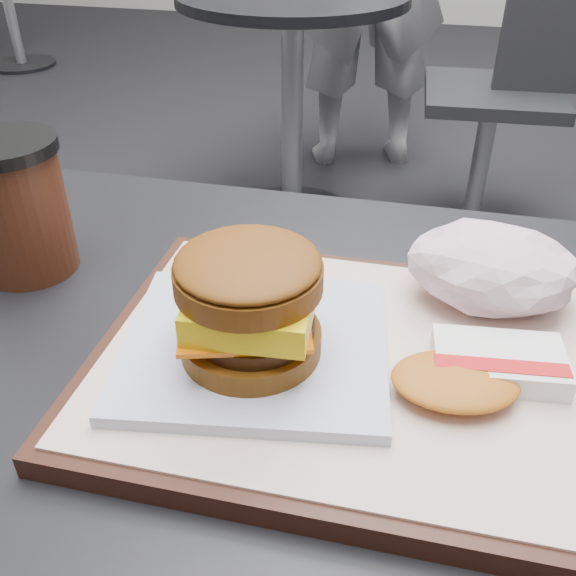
# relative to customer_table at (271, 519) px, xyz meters

# --- Properties ---
(customer_table) EXTENTS (0.80, 0.60, 0.77)m
(customer_table) POSITION_rel_customer_table_xyz_m (0.00, 0.00, 0.00)
(customer_table) COLOR #A5A5AA
(customer_table) RESTS_ON ground
(serving_tray) EXTENTS (0.38, 0.28, 0.02)m
(serving_tray) POSITION_rel_customer_table_xyz_m (0.06, 0.00, 0.20)
(serving_tray) COLOR black
(serving_tray) RESTS_ON customer_table
(breakfast_sandwich) EXTENTS (0.21, 0.20, 0.09)m
(breakfast_sandwich) POSITION_rel_customer_table_xyz_m (-0.01, -0.01, 0.24)
(breakfast_sandwich) COLOR white
(breakfast_sandwich) RESTS_ON serving_tray
(hash_brown) EXTENTS (0.12, 0.10, 0.02)m
(hash_brown) POSITION_rel_customer_table_xyz_m (0.15, -0.00, 0.22)
(hash_brown) COLOR white
(hash_brown) RESTS_ON serving_tray
(crumpled_wrapper) EXTENTS (0.13, 0.11, 0.06)m
(crumpled_wrapper) POSITION_rel_customer_table_xyz_m (0.16, 0.10, 0.24)
(crumpled_wrapper) COLOR white
(crumpled_wrapper) RESTS_ON serving_tray
(coffee_cup) EXTENTS (0.09, 0.09, 0.13)m
(coffee_cup) POSITION_rel_customer_table_xyz_m (-0.25, 0.09, 0.25)
(coffee_cup) COLOR #3D1A0E
(coffee_cup) RESTS_ON customer_table
(neighbor_table) EXTENTS (0.70, 0.70, 0.75)m
(neighbor_table) POSITION_rel_customer_table_xyz_m (-0.35, 1.65, -0.03)
(neighbor_table) COLOR black
(neighbor_table) RESTS_ON ground
(neighbor_chair) EXTENTS (0.61, 0.44, 0.88)m
(neighbor_chair) POSITION_rel_customer_table_xyz_m (0.34, 1.75, -0.07)
(neighbor_chair) COLOR #97969B
(neighbor_chair) RESTS_ON ground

